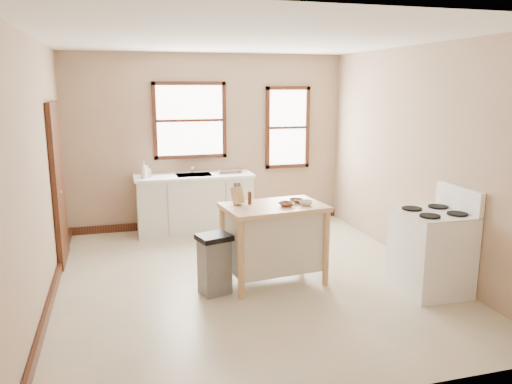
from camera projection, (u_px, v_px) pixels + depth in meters
floor at (248, 279)px, 6.06m from camera, size 5.00×5.00×0.00m
ceiling at (247, 39)px, 5.47m from camera, size 5.00×5.00×0.00m
wall_back at (209, 142)px, 8.12m from camera, size 4.50×0.04×2.80m
wall_left at (38, 174)px, 5.17m from camera, size 0.04×5.00×2.80m
wall_right at (418, 157)px, 6.36m from camera, size 0.04×5.00×2.80m
window_main at (190, 120)px, 7.95m from camera, size 1.17×0.06×1.22m
window_side at (288, 128)px, 8.41m from camera, size 0.77×0.06×1.37m
door_left at (58, 184)px, 6.48m from camera, size 0.06×0.90×2.10m
baseboard_back at (211, 221)px, 8.37m from camera, size 4.50×0.04×0.12m
baseboard_left at (52, 294)px, 5.46m from camera, size 0.04×5.00×0.12m
sink_counter at (195, 203)px, 7.95m from camera, size 1.86×0.62×0.92m
faucet at (192, 166)px, 8.00m from camera, size 0.03×0.03×0.22m
soap_bottle_a at (144, 170)px, 7.55m from camera, size 0.12×0.12×0.25m
soap_bottle_b at (148, 171)px, 7.64m from camera, size 0.10×0.10×0.19m
dish_rack at (228, 171)px, 7.94m from camera, size 0.43×0.36×0.09m
kitchen_island at (274, 244)px, 5.87m from camera, size 1.22×0.85×0.94m
knife_block at (238, 196)px, 5.77m from camera, size 0.13×0.13×0.20m
pepper_grinder at (250, 198)px, 5.79m from camera, size 0.05×0.05×0.15m
bowl_a at (286, 204)px, 5.72m from camera, size 0.23×0.23×0.04m
bowl_b at (296, 201)px, 5.90m from camera, size 0.23×0.23×0.04m
bowl_c at (306, 203)px, 5.76m from camera, size 0.16×0.16×0.05m
trash_bin at (215, 264)px, 5.57m from camera, size 0.42×0.38×0.69m
gas_stove at (432, 240)px, 5.59m from camera, size 0.74×0.75×1.19m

